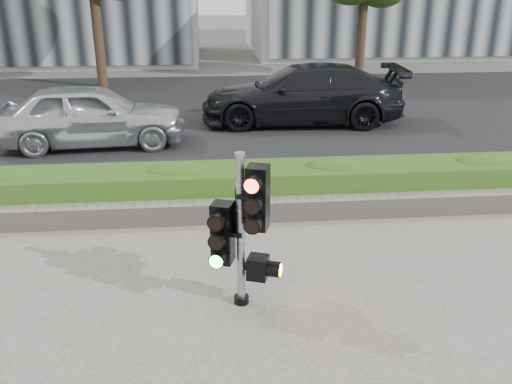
# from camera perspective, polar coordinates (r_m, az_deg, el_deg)

# --- Properties ---
(ground) EXTENTS (120.00, 120.00, 0.00)m
(ground) POSITION_cam_1_polar(r_m,az_deg,el_deg) (7.22, 0.88, -9.31)
(ground) COLOR #51514C
(ground) RESTS_ON ground
(road) EXTENTS (60.00, 13.00, 0.02)m
(road) POSITION_cam_1_polar(r_m,az_deg,el_deg) (16.60, -2.82, 8.51)
(road) COLOR black
(road) RESTS_ON ground
(curb) EXTENTS (60.00, 0.25, 0.12)m
(curb) POSITION_cam_1_polar(r_m,az_deg,el_deg) (10.03, -1.03, 0.15)
(curb) COLOR gray
(curb) RESTS_ON ground
(stone_wall) EXTENTS (12.00, 0.32, 0.34)m
(stone_wall) POSITION_cam_1_polar(r_m,az_deg,el_deg) (8.82, -0.42, -1.92)
(stone_wall) COLOR gray
(stone_wall) RESTS_ON sidewalk
(hedge) EXTENTS (12.00, 1.00, 0.68)m
(hedge) POSITION_cam_1_polar(r_m,az_deg,el_deg) (9.36, -0.76, 0.60)
(hedge) COLOR #54932D
(hedge) RESTS_ON sidewalk
(traffic_signal) EXTENTS (0.70, 0.58, 1.90)m
(traffic_signal) POSITION_cam_1_polar(r_m,az_deg,el_deg) (6.23, -1.33, -3.28)
(traffic_signal) COLOR black
(traffic_signal) RESTS_ON sidewalk
(car_silver) EXTENTS (4.46, 2.08, 1.48)m
(car_silver) POSITION_cam_1_polar(r_m,az_deg,el_deg) (13.37, -17.00, 7.77)
(car_silver) COLOR silver
(car_silver) RESTS_ON road
(car_dark) EXTENTS (5.57, 2.52, 1.58)m
(car_dark) POSITION_cam_1_polar(r_m,az_deg,el_deg) (15.04, 4.83, 10.23)
(car_dark) COLOR black
(car_dark) RESTS_ON road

